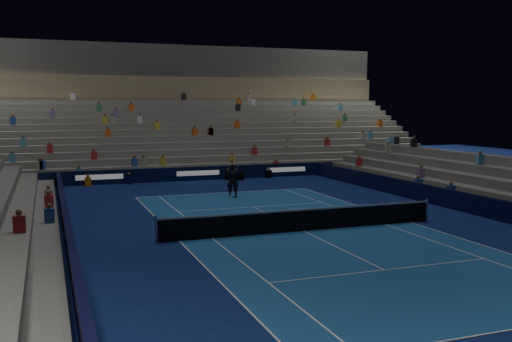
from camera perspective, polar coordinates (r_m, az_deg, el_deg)
The scene contains 9 objects.
ground at distance 25.20m, azimuth 4.70°, elevation -5.96°, with size 90.00×90.00×0.00m, color #0D1B52.
court_surface at distance 25.20m, azimuth 4.70°, elevation -5.94°, with size 10.97×23.77×0.01m, color #194E8D.
sponsor_barrier_far at distance 42.42m, azimuth -5.79°, elevation -0.25°, with size 44.00×0.25×1.00m, color black.
sponsor_barrier_east at distance 30.41m, azimuth 21.59°, elevation -3.30°, with size 0.25×37.00×1.00m, color black.
sponsor_barrier_west at distance 22.88m, azimuth -18.07°, elevation -6.24°, with size 0.25×37.00×1.00m, color black.
grandstand_main at distance 51.34m, azimuth -8.43°, elevation 4.09°, with size 44.00×15.20×11.20m.
tennis_net at distance 25.10m, azimuth 4.71°, elevation -4.83°, with size 12.90×0.10×1.10m.
tennis_player at distance 34.19m, azimuth -2.34°, elevation -0.97°, with size 0.73×0.48×2.00m, color black.
broadcast_camera at distance 42.39m, azimuth -1.59°, elevation -0.50°, with size 0.56×0.94×0.58m.
Camera 1 is at (-10.34, -22.35, 5.38)m, focal length 40.36 mm.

